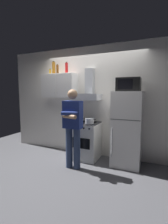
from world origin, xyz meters
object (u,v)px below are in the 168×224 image
(stove_oven, at_px, (86,140))
(cooking_pot, at_px, (90,121))
(bottle_beer_brown, at_px, (57,69))
(refrigerator, at_px, (127,129))
(bottle_soda_red, at_px, (67,68))
(upper_cabinet, at_px, (59,86))
(bottle_spice_jar, at_px, (50,72))
(range_hood, at_px, (88,92))
(bottle_liquor_amber, at_px, (54,68))
(person_standing, at_px, (73,126))
(microwave, at_px, (129,85))

(stove_oven, bearing_deg, cooking_pot, -42.49)
(cooking_pot, xyz_separation_m, bottle_beer_brown, (-0.99, 0.25, 1.23))
(refrigerator, xyz_separation_m, bottle_soda_red, (-1.52, 0.10, 1.38))
(upper_cabinet, xyz_separation_m, bottle_spice_jar, (-0.26, -0.02, 0.37))
(range_hood, distance_m, bottle_spice_jar, 1.18)
(refrigerator, relative_size, cooking_pot, 5.26)
(refrigerator, xyz_separation_m, bottle_liquor_amber, (-1.90, 0.11, 1.41))
(cooking_pot, bearing_deg, bottle_liquor_amber, 168.07)
(range_hood, height_order, bottle_liquor_amber, bottle_liquor_amber)
(refrigerator, bearing_deg, range_hood, 172.45)
(person_standing, xyz_separation_m, bottle_soda_red, (-0.52, 0.70, 1.28))
(upper_cabinet, distance_m, range_hood, 0.81)
(bottle_spice_jar, bearing_deg, bottle_beer_brown, 8.41)
(refrigerator, bearing_deg, stove_oven, -179.96)
(range_hood, distance_m, bottle_liquor_amber, 1.13)
(upper_cabinet, xyz_separation_m, bottle_liquor_amber, (-0.15, -0.02, 0.46))
(bottle_soda_red, bearing_deg, upper_cabinet, 173.51)
(refrigerator, height_order, bottle_soda_red, bottle_soda_red)
(microwave, height_order, bottle_spice_jar, bottle_spice_jar)
(cooking_pot, relative_size, bottle_spice_jar, 2.12)
(range_hood, relative_size, bottle_soda_red, 2.74)
(microwave, xyz_separation_m, bottle_soda_red, (-1.52, 0.08, 0.44))
(person_standing, xyz_separation_m, bottle_liquor_amber, (-0.90, 0.72, 1.30))
(bottle_spice_jar, bearing_deg, person_standing, -35.03)
(upper_cabinet, bearing_deg, range_hood, 0.09)
(stove_oven, relative_size, range_hood, 1.17)
(bottle_spice_jar, relative_size, bottle_beer_brown, 0.59)
(refrigerator, height_order, bottle_spice_jar, bottle_spice_jar)
(stove_oven, relative_size, microwave, 1.82)
(bottle_soda_red, bearing_deg, cooking_pot, -17.33)
(person_standing, bearing_deg, bottle_soda_red, 126.39)
(bottle_spice_jar, xyz_separation_m, bottle_beer_brown, (0.21, 0.03, 0.05))
(stove_oven, xyz_separation_m, refrigerator, (0.95, 0.00, 0.37))
(cooking_pot, relative_size, bottle_liquor_amber, 0.94)
(range_hood, distance_m, person_standing, 1.01)
(microwave, distance_m, cooking_pot, 1.16)
(cooking_pot, bearing_deg, upper_cabinet, 165.27)
(person_standing, distance_m, bottle_liquor_amber, 1.74)
(bottle_spice_jar, height_order, bottle_beer_brown, bottle_beer_brown)
(range_hood, bearing_deg, upper_cabinet, -179.91)
(range_hood, height_order, bottle_spice_jar, bottle_spice_jar)
(upper_cabinet, distance_m, bottle_beer_brown, 0.42)
(range_hood, bearing_deg, bottle_beer_brown, 179.42)
(upper_cabinet, bearing_deg, stove_oven, -8.90)
(stove_oven, relative_size, bottle_soda_red, 3.19)
(stove_oven, bearing_deg, bottle_soda_red, 170.12)
(bottle_liquor_amber, bearing_deg, bottle_spice_jar, -177.57)
(stove_oven, relative_size, person_standing, 0.53)
(upper_cabinet, xyz_separation_m, microwave, (1.75, -0.11, -0.01))
(bottle_beer_brown, bearing_deg, microwave, -3.68)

